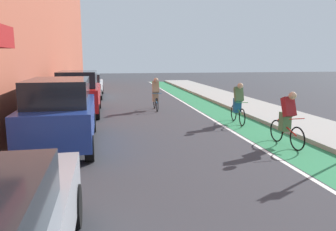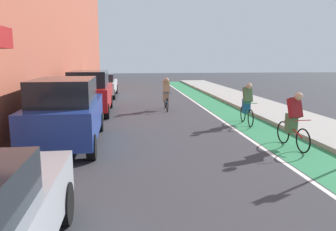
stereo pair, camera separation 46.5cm
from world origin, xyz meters
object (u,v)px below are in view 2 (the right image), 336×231
Objects in this scene: cyclist_mid at (293,120)px; cyclist_far at (166,93)px; parked_suv_blue at (66,111)px; parked_suv_red at (90,92)px; parked_sedan_white at (102,85)px; cyclist_trailing at (247,104)px.

cyclist_far is at bearing 111.13° from cyclist_mid.
parked_suv_red is at bearing 90.01° from parked_suv_blue.
parked_suv_red is (-0.00, 5.69, -0.00)m from parked_suv_blue.
parked_sedan_white is 2.77× the size of cyclist_trailing.
cyclist_trailing reaches higher than parked_sedan_white.
parked_sedan_white is at bearing 115.49° from cyclist_mid.
parked_sedan_white is 2.76× the size of cyclist_far.
cyclist_far is (3.63, -6.22, 0.06)m from parked_sedan_white.
parked_suv_blue is at bearing -89.99° from parked_sedan_white.
parked_suv_red is at bearing 152.79° from cyclist_trailing.
cyclist_mid reaches higher than cyclist_far.
cyclist_mid is (6.49, -13.60, 0.02)m from parked_sedan_white.
parked_sedan_white is 7.20m from cyclist_far.
cyclist_far is at bearing -59.72° from parked_sedan_white.
parked_suv_blue is at bearing -159.28° from cyclist_trailing.
parked_suv_blue is at bearing -89.99° from parked_suv_red.
cyclist_mid reaches higher than parked_sedan_white.
parked_suv_red is 3.69m from cyclist_far.
parked_sedan_white is at bearing 90.01° from parked_suv_red.
parked_suv_blue is 6.57m from cyclist_mid.
parked_sedan_white is at bearing 120.28° from cyclist_far.
parked_suv_blue is 2.62× the size of cyclist_trailing.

